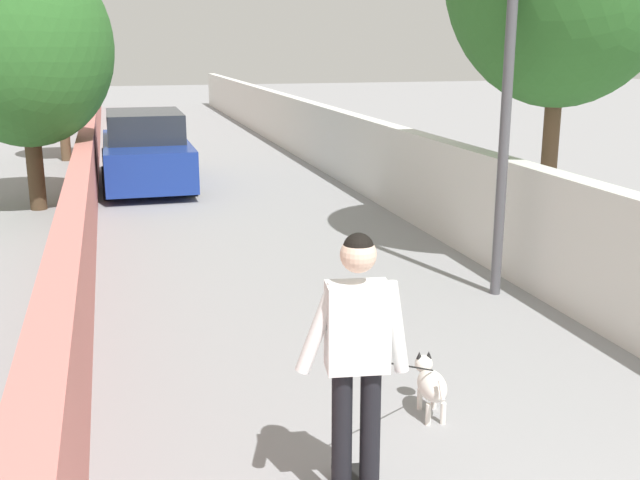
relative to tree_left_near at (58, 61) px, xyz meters
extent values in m
plane|color=gray|center=(-5.00, -3.32, -2.48)|extent=(80.00, 80.00, 0.00)
cube|color=#CC726B|center=(-7.00, -0.66, -1.87)|extent=(48.00, 0.30, 1.22)
cube|color=silver|center=(-7.00, -5.99, -1.74)|extent=(48.00, 0.30, 1.48)
cylinder|color=brown|center=(0.00, 0.00, -1.52)|extent=(0.25, 0.25, 1.92)
ellipsoid|color=#4C843D|center=(0.00, 0.00, 0.03)|extent=(1.94, 1.94, 1.96)
cylinder|color=brown|center=(-11.50, -6.67, -0.99)|extent=(0.21, 0.21, 2.98)
cylinder|color=#473523|center=(-6.00, 0.22, -1.51)|extent=(0.29, 0.29, 1.95)
ellipsoid|color=#2D6628|center=(-6.00, 0.22, 0.37)|extent=(3.02, 3.02, 3.44)
cylinder|color=#4C4C51|center=(-12.49, -5.44, -0.43)|extent=(0.12, 0.12, 4.10)
cylinder|color=beige|center=(-15.91, -2.58, -2.45)|extent=(0.06, 0.04, 0.06)
cylinder|color=black|center=(-16.17, -2.38, -1.95)|extent=(0.15, 0.15, 0.89)
cylinder|color=black|center=(-16.19, -2.56, -1.95)|extent=(0.15, 0.15, 0.89)
cube|color=white|center=(-16.18, -2.47, -1.23)|extent=(0.27, 0.41, 0.55)
cylinder|color=white|center=(-16.15, -2.24, -1.23)|extent=(0.13, 0.29, 0.58)
cylinder|color=white|center=(-16.22, -2.71, -1.24)|extent=(0.11, 0.19, 0.59)
sphere|color=beige|center=(-16.18, -2.47, -0.78)|extent=(0.22, 0.22, 0.22)
sphere|color=black|center=(-16.18, -2.47, -0.74)|extent=(0.19, 0.19, 0.19)
ellipsoid|color=white|center=(-15.15, -3.45, -2.21)|extent=(0.44, 0.28, 0.22)
sphere|color=white|center=(-14.89, -3.49, -2.14)|extent=(0.15, 0.15, 0.15)
cone|color=black|center=(-14.88, -3.45, -2.06)|extent=(0.06, 0.06, 0.06)
cone|color=black|center=(-14.90, -3.53, -2.06)|extent=(0.06, 0.06, 0.06)
cylinder|color=white|center=(-15.01, -3.41, -2.39)|extent=(0.04, 0.04, 0.18)
cylinder|color=white|center=(-15.03, -3.53, -2.39)|extent=(0.04, 0.04, 0.18)
cylinder|color=white|center=(-15.28, -3.37, -2.39)|extent=(0.04, 0.04, 0.18)
cylinder|color=white|center=(-15.29, -3.49, -2.39)|extent=(0.04, 0.04, 0.18)
cylinder|color=white|center=(-15.41, -3.41, -2.13)|extent=(0.14, 0.05, 0.13)
cylinder|color=black|center=(-15.67, -2.96, -1.76)|extent=(1.04, 0.99, 0.66)
cube|color=navy|center=(-4.07, -1.81, -1.92)|extent=(4.34, 1.70, 0.80)
cube|color=#262B33|center=(-4.07, -1.81, -1.24)|extent=(2.26, 1.50, 0.60)
cylinder|color=black|center=(-2.73, -1.02, -2.16)|extent=(0.64, 0.22, 0.64)
cylinder|color=black|center=(-2.73, -2.60, -2.16)|extent=(0.64, 0.22, 0.64)
cylinder|color=black|center=(-5.42, -1.02, -2.16)|extent=(0.64, 0.22, 0.64)
cylinder|color=black|center=(-5.42, -2.60, -2.16)|extent=(0.64, 0.22, 0.64)
camera|label=1|loc=(-20.28, -1.11, 0.44)|focal=42.66mm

